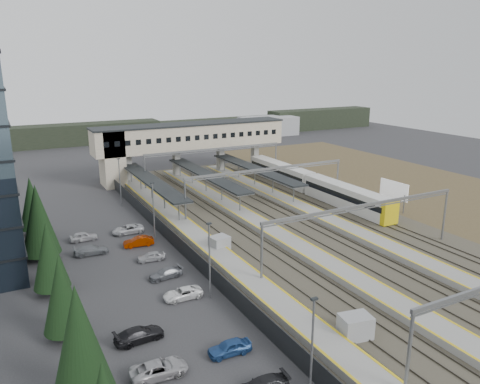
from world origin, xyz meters
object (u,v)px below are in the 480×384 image
train (311,184)px  footbridge (179,140)px  billboard (394,191)px  relay_cabin_far (219,244)px  relay_cabin_near (355,327)px

train → footbridge: bearing=124.9°
footbridge → billboard: (22.78, -36.68, -4.77)m
footbridge → train: footbridge is taller
relay_cabin_far → footbridge: bearing=76.2°
relay_cabin_far → footbridge: size_ratio=0.06×
relay_cabin_far → train: train is taller
relay_cabin_far → billboard: size_ratio=0.46×
footbridge → billboard: size_ratio=7.14×
relay_cabin_near → relay_cabin_far: relay_cabin_near is taller
footbridge → billboard: footbridge is taller
relay_cabin_near → footbridge: footbridge is taller
relay_cabin_far → train: (26.02, 16.25, 0.99)m
footbridge → billboard: bearing=-58.2°
relay_cabin_near → relay_cabin_far: bearing=95.2°
billboard → footbridge: bearing=121.8°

